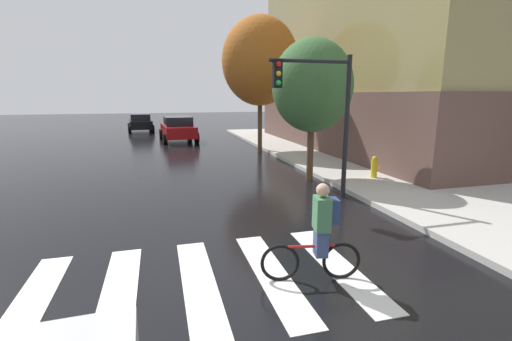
# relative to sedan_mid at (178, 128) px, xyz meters

# --- Properties ---
(ground_plane) EXTENTS (120.00, 120.00, 0.00)m
(ground_plane) POSITION_rel_sedan_mid_xyz_m (-1.10, -19.42, -0.86)
(ground_plane) COLOR black
(crosswalk_stripes) EXTENTS (6.87, 3.36, 0.01)m
(crosswalk_stripes) POSITION_rel_sedan_mid_xyz_m (-1.41, -19.42, -0.85)
(crosswalk_stripes) COLOR silver
(crosswalk_stripes) RESTS_ON ground
(sedan_mid) EXTENTS (2.50, 4.93, 1.66)m
(sedan_mid) POSITION_rel_sedan_mid_xyz_m (0.00, 0.00, 0.00)
(sedan_mid) COLOR maroon
(sedan_mid) RESTS_ON ground
(sedan_far) EXTENTS (2.34, 4.49, 1.51)m
(sedan_far) POSITION_rel_sedan_mid_xyz_m (-2.74, 7.50, -0.08)
(sedan_far) COLOR black
(sedan_far) RESTS_ON ground
(cyclist) EXTENTS (1.69, 0.42, 1.69)m
(cyclist) POSITION_rel_sedan_mid_xyz_m (1.19, -19.80, -0.01)
(cyclist) COLOR black
(cyclist) RESTS_ON ground
(traffic_light_near) EXTENTS (2.47, 0.28, 4.20)m
(traffic_light_near) POSITION_rel_sedan_mid_xyz_m (3.22, -15.44, 2.00)
(traffic_light_near) COLOR black
(traffic_light_near) RESTS_ON ground
(fire_hydrant) EXTENTS (0.33, 0.22, 0.78)m
(fire_hydrant) POSITION_rel_sedan_mid_xyz_m (6.19, -13.80, -0.33)
(fire_hydrant) COLOR gold
(fire_hydrant) RESTS_ON sidewalk
(street_tree_near) EXTENTS (2.83, 2.83, 5.04)m
(street_tree_near) POSITION_rel_sedan_mid_xyz_m (4.00, -13.01, 2.54)
(street_tree_near) COLOR #4C3823
(street_tree_near) RESTS_ON ground
(street_tree_mid) EXTENTS (4.01, 4.01, 7.12)m
(street_tree_mid) POSITION_rel_sedan_mid_xyz_m (4.05, -6.14, 3.96)
(street_tree_mid) COLOR #4C3823
(street_tree_mid) RESTS_ON ground
(corner_building) EXTENTS (18.13, 18.29, 11.84)m
(corner_building) POSITION_rel_sedan_mid_xyz_m (15.95, -6.69, 5.01)
(corner_building) COLOR brown
(corner_building) RESTS_ON ground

